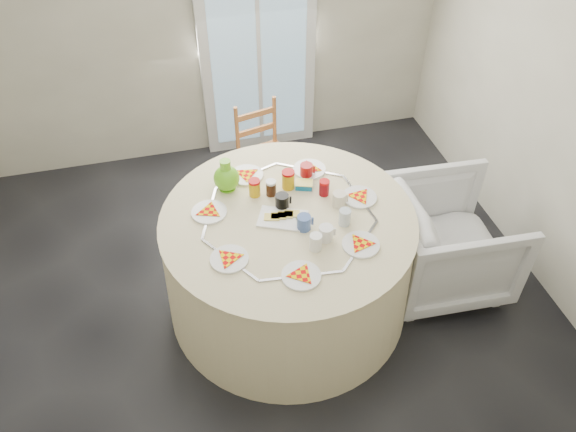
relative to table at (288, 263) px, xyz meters
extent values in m
plane|color=black|center=(-0.18, -0.03, -0.38)|extent=(4.00, 4.00, 0.00)
cube|color=#BCB5A3|center=(-0.18, 1.97, 0.93)|extent=(4.00, 0.02, 2.60)
cube|color=silver|center=(0.22, 1.92, 0.68)|extent=(1.00, 0.08, 2.10)
cylinder|color=beige|center=(0.00, 0.00, 0.00)|extent=(1.65, 1.65, 0.83)
imported|color=silver|center=(1.12, -0.07, 0.02)|extent=(0.81, 0.86, 0.84)
cube|color=#0F6999|center=(0.17, 0.25, 0.41)|extent=(0.13, 0.11, 0.04)
camera|label=1|loc=(-0.63, -2.46, 2.76)|focal=35.00mm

